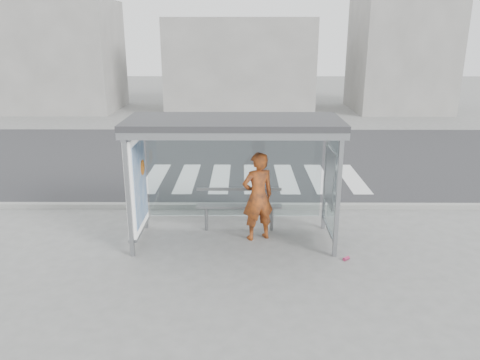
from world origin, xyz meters
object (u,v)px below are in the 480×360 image
bus_shelter (215,149)px  person (258,196)px  bench (239,206)px  soda_can (346,258)px

bus_shelter → person: size_ratio=2.23×
bus_shelter → bench: 1.58m
person → soda_can: bearing=127.7°
bench → soda_can: (2.10, -1.46, -0.54)m
bus_shelter → soda_can: size_ratio=31.77×
person → bus_shelter: bearing=-16.7°
person → bench: bearing=-70.0°
bench → soda_can: 2.61m
bus_shelter → person: 1.35m
bus_shelter → person: bearing=4.8°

